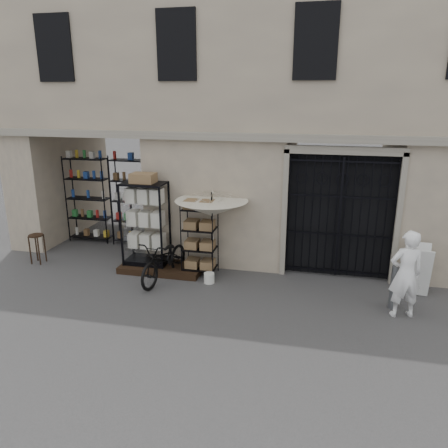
% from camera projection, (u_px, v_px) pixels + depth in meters
% --- Properties ---
extents(ground, '(80.00, 80.00, 0.00)m').
position_uv_depth(ground, '(247.00, 310.00, 8.79)').
color(ground, black).
rests_on(ground, ground).
extents(main_building, '(14.00, 4.00, 9.00)m').
position_uv_depth(main_building, '(276.00, 81.00, 11.22)').
color(main_building, tan).
rests_on(main_building, ground).
extents(shop_recess, '(3.00, 1.70, 3.00)m').
position_uv_depth(shop_recess, '(103.00, 196.00, 11.92)').
color(shop_recess, black).
rests_on(shop_recess, ground).
extents(shop_shelving, '(2.70, 0.50, 2.50)m').
position_uv_depth(shop_shelving, '(111.00, 200.00, 12.47)').
color(shop_shelving, black).
rests_on(shop_shelving, ground).
extents(iron_gate, '(2.50, 0.21, 3.00)m').
position_uv_depth(iron_gate, '(339.00, 214.00, 10.11)').
color(iron_gate, black).
rests_on(iron_gate, ground).
extents(step_platform, '(2.00, 0.90, 0.15)m').
position_uv_depth(step_platform, '(162.00, 268.00, 10.72)').
color(step_platform, black).
rests_on(step_platform, ground).
extents(display_cabinet, '(1.10, 0.80, 2.19)m').
position_uv_depth(display_cabinet, '(146.00, 228.00, 10.58)').
color(display_cabinet, black).
rests_on(display_cabinet, step_platform).
extents(wire_rack, '(0.86, 0.70, 1.73)m').
position_uv_depth(wire_rack, '(200.00, 241.00, 10.31)').
color(wire_rack, black).
rests_on(wire_rack, ground).
extents(market_umbrella, '(1.93, 1.95, 2.42)m').
position_uv_depth(market_umbrella, '(212.00, 204.00, 10.06)').
color(market_umbrella, black).
rests_on(market_umbrella, ground).
extents(white_bucket, '(0.32, 0.32, 0.24)m').
position_uv_depth(white_bucket, '(209.00, 278.00, 10.03)').
color(white_bucket, silver).
rests_on(white_bucket, ground).
extents(bicycle, '(0.84, 1.11, 1.91)m').
position_uv_depth(bicycle, '(166.00, 279.00, 10.24)').
color(bicycle, black).
rests_on(bicycle, ground).
extents(wooden_stool, '(0.44, 0.44, 0.76)m').
position_uv_depth(wooden_stool, '(37.00, 248.00, 11.13)').
color(wooden_stool, black).
rests_on(wooden_stool, ground).
extents(steel_bollard, '(0.17, 0.17, 0.91)m').
position_uv_depth(steel_bollard, '(394.00, 287.00, 8.76)').
color(steel_bollard, slate).
rests_on(steel_bollard, ground).
extents(shopkeeper, '(1.07, 1.86, 0.42)m').
position_uv_depth(shopkeeper, '(400.00, 315.00, 8.58)').
color(shopkeeper, white).
rests_on(shopkeeper, ground).
extents(easel_sign, '(0.57, 0.64, 1.09)m').
position_uv_depth(easel_sign, '(417.00, 270.00, 9.32)').
color(easel_sign, silver).
rests_on(easel_sign, ground).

